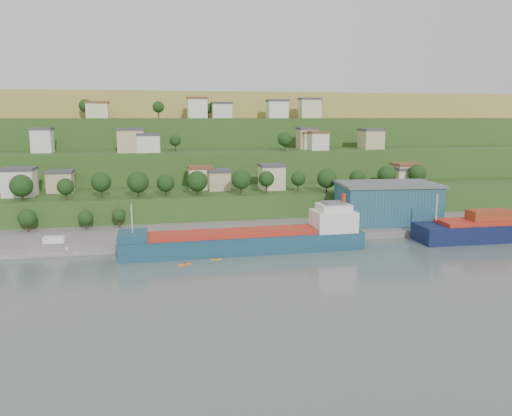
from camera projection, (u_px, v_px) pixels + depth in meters
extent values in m
plane|color=#45544E|center=(260.00, 260.00, 125.36)|extent=(500.00, 500.00, 0.00)
cube|color=slate|center=(304.00, 232.00, 156.23)|extent=(220.00, 26.00, 4.00)
cube|color=slate|center=(47.00, 249.00, 135.99)|extent=(40.00, 18.00, 2.40)
cube|color=#284719|center=(228.00, 217.00, 179.39)|extent=(260.00, 32.00, 20.00)
cube|color=#284719|center=(218.00, 203.00, 208.33)|extent=(280.00, 32.00, 44.00)
cube|color=#284719|center=(211.00, 193.00, 237.28)|extent=(300.00, 32.00, 70.00)
cube|color=olive|center=(198.00, 175.00, 308.67)|extent=(360.00, 120.00, 96.00)
cube|color=silver|center=(20.00, 183.00, 162.19)|extent=(9.73, 8.58, 8.49)
cube|color=#3F3F44|center=(18.00, 169.00, 161.35)|extent=(10.33, 9.18, 0.90)
cube|color=tan|center=(61.00, 182.00, 171.32)|extent=(8.40, 7.56, 6.67)
cube|color=#3F3F44|center=(60.00, 171.00, 170.64)|extent=(9.00, 8.16, 0.90)
cube|color=beige|center=(201.00, 179.00, 179.16)|extent=(8.15, 8.90, 7.38)
cube|color=brown|center=(200.00, 167.00, 178.42)|extent=(8.75, 9.50, 0.90)
cube|color=tan|center=(219.00, 181.00, 176.48)|extent=(7.43, 7.99, 6.45)
cube|color=#3F3F44|center=(219.00, 170.00, 175.83)|extent=(8.03, 8.59, 0.90)
cube|color=beige|center=(272.00, 178.00, 177.66)|extent=(8.23, 8.27, 8.19)
cube|color=#3F3F44|center=(272.00, 165.00, 176.85)|extent=(8.83, 8.87, 0.90)
cube|color=beige|center=(406.00, 178.00, 185.70)|extent=(9.64, 7.26, 6.16)
cube|color=#3F3F44|center=(407.00, 169.00, 185.07)|extent=(10.24, 7.86, 0.90)
cube|color=tan|center=(406.00, 176.00, 186.25)|extent=(9.21, 7.74, 7.76)
cube|color=brown|center=(407.00, 164.00, 185.48)|extent=(9.81, 8.34, 0.90)
cube|color=silver|center=(42.00, 141.00, 190.76)|extent=(7.39, 7.11, 8.68)
cube|color=#3F3F44|center=(41.00, 129.00, 189.90)|extent=(7.99, 7.71, 0.90)
cube|color=tan|center=(131.00, 141.00, 191.67)|extent=(9.79, 7.11, 8.46)
cube|color=#3F3F44|center=(130.00, 129.00, 190.83)|extent=(10.39, 7.71, 0.90)
cube|color=silver|center=(132.00, 143.00, 197.66)|extent=(9.39, 8.09, 6.40)
cube|color=brown|center=(132.00, 134.00, 197.01)|extent=(9.99, 8.69, 0.90)
cube|color=silver|center=(149.00, 144.00, 193.69)|extent=(8.45, 8.54, 6.49)
cube|color=#3F3F44|center=(148.00, 134.00, 193.03)|extent=(9.05, 9.14, 0.90)
cube|color=tan|center=(307.00, 139.00, 212.71)|extent=(7.79, 7.40, 8.28)
cube|color=#3F3F44|center=(307.00, 128.00, 211.89)|extent=(8.39, 8.00, 0.90)
cube|color=beige|center=(312.00, 141.00, 211.66)|extent=(8.88, 8.23, 6.56)
cube|color=brown|center=(312.00, 133.00, 211.00)|extent=(9.48, 8.83, 0.90)
cube|color=silver|center=(317.00, 142.00, 207.46)|extent=(7.40, 8.68, 6.88)
cube|color=brown|center=(318.00, 132.00, 206.76)|extent=(8.00, 9.28, 0.90)
cube|color=tan|center=(371.00, 140.00, 213.53)|extent=(8.51, 8.99, 7.75)
cube|color=#3F3F44|center=(371.00, 130.00, 212.76)|extent=(9.11, 9.59, 0.90)
cube|color=beige|center=(98.00, 111.00, 225.23)|extent=(9.54, 7.52, 6.56)
cube|color=brown|center=(97.00, 102.00, 224.57)|extent=(10.14, 8.12, 0.90)
cube|color=silver|center=(197.00, 109.00, 229.77)|extent=(8.75, 8.65, 8.65)
cube|color=brown|center=(197.00, 98.00, 228.92)|extent=(9.35, 9.25, 0.90)
cube|color=silver|center=(221.00, 111.00, 235.55)|extent=(9.14, 7.55, 6.56)
cube|color=#3F3F44|center=(221.00, 103.00, 234.89)|extent=(9.74, 8.15, 0.90)
cube|color=silver|center=(277.00, 110.00, 236.29)|extent=(9.34, 7.83, 7.79)
cube|color=#3F3F44|center=(277.00, 100.00, 235.51)|extent=(9.94, 8.43, 0.90)
cube|color=beige|center=(310.00, 109.00, 240.49)|extent=(9.59, 7.05, 8.74)
cube|color=#3F3F44|center=(310.00, 99.00, 239.62)|extent=(10.19, 7.65, 0.90)
cube|color=beige|center=(311.00, 110.00, 242.07)|extent=(8.38, 7.29, 8.01)
cube|color=#3F3F44|center=(311.00, 100.00, 241.27)|extent=(8.98, 7.89, 0.90)
cylinder|color=#382619|center=(22.00, 196.00, 153.41)|extent=(0.50, 0.50, 2.79)
sphere|color=black|center=(21.00, 186.00, 152.82)|extent=(6.91, 6.91, 6.91)
cylinder|color=#382619|center=(66.00, 196.00, 155.20)|extent=(0.50, 0.50, 2.74)
sphere|color=black|center=(65.00, 187.00, 154.70)|extent=(5.22, 5.22, 5.22)
cylinder|color=#382619|center=(102.00, 193.00, 158.30)|extent=(0.50, 0.50, 3.53)
sphere|color=black|center=(101.00, 182.00, 157.67)|extent=(6.24, 6.24, 6.24)
cylinder|color=#382619|center=(138.00, 193.00, 160.01)|extent=(0.50, 0.50, 3.10)
sphere|color=black|center=(138.00, 182.00, 159.39)|extent=(6.85, 6.85, 6.85)
cylinder|color=#382619|center=(166.00, 192.00, 162.58)|extent=(0.50, 0.50, 2.74)
sphere|color=black|center=(166.00, 183.00, 162.05)|extent=(5.70, 5.70, 5.70)
cylinder|color=#382619|center=(197.00, 191.00, 164.63)|extent=(0.50, 0.50, 2.78)
sphere|color=black|center=(197.00, 181.00, 164.05)|extent=(6.82, 6.82, 6.82)
cylinder|color=#382619|center=(241.00, 190.00, 164.68)|extent=(0.50, 0.50, 3.48)
sphere|color=black|center=(241.00, 179.00, 164.05)|extent=(6.49, 6.49, 6.49)
cylinder|color=#382619|center=(266.00, 188.00, 168.57)|extent=(0.50, 0.50, 3.50)
sphere|color=black|center=(266.00, 179.00, 168.00)|extent=(5.37, 5.37, 5.37)
cylinder|color=#382619|center=(298.00, 187.00, 171.00)|extent=(0.50, 0.50, 3.35)
sphere|color=black|center=(298.00, 179.00, 170.46)|extent=(4.96, 4.96, 4.96)
cylinder|color=#382619|center=(327.00, 188.00, 170.40)|extent=(0.50, 0.50, 3.06)
sphere|color=black|center=(327.00, 178.00, 169.80)|extent=(6.66, 6.66, 6.66)
cylinder|color=#382619|center=(357.00, 186.00, 176.12)|extent=(0.50, 0.50, 2.86)
sphere|color=black|center=(357.00, 178.00, 175.60)|extent=(5.49, 5.49, 5.49)
cylinder|color=#382619|center=(387.00, 185.00, 177.72)|extent=(0.50, 0.50, 3.30)
sphere|color=black|center=(387.00, 175.00, 177.09)|extent=(6.75, 6.75, 6.75)
cylinder|color=#382619|center=(417.00, 183.00, 180.30)|extent=(0.50, 0.50, 3.75)
sphere|color=black|center=(417.00, 173.00, 179.65)|extent=(6.42, 6.42, 6.42)
cylinder|color=#382619|center=(175.00, 147.00, 199.13)|extent=(0.50, 0.50, 3.06)
sphere|color=black|center=(175.00, 140.00, 198.63)|extent=(4.45, 4.45, 4.45)
cylinder|color=#382619|center=(159.00, 114.00, 220.56)|extent=(0.50, 0.50, 3.49)
sphere|color=black|center=(158.00, 107.00, 220.00)|extent=(5.02, 5.02, 5.02)
cylinder|color=#382619|center=(208.00, 115.00, 237.18)|extent=(0.50, 0.50, 3.37)
sphere|color=black|center=(208.00, 108.00, 236.65)|extent=(4.57, 4.57, 4.57)
cylinder|color=#382619|center=(86.00, 114.00, 227.60)|extent=(0.50, 0.50, 4.03)
sphere|color=black|center=(85.00, 106.00, 226.95)|extent=(5.84, 5.84, 5.84)
cylinder|color=#382619|center=(285.00, 147.00, 203.18)|extent=(0.50, 0.50, 3.03)
sphere|color=black|center=(285.00, 139.00, 202.63)|extent=(5.77, 5.77, 5.77)
cube|color=#153750|center=(244.00, 246.00, 133.19)|extent=(65.08, 11.33, 6.49)
cube|color=#B32817|center=(237.00, 233.00, 132.16)|extent=(48.36, 9.18, 1.11)
cube|color=#153750|center=(133.00, 236.00, 126.91)|extent=(7.59, 10.33, 1.85)
cube|color=silver|center=(333.00, 221.00, 136.94)|extent=(11.29, 9.47, 5.56)
cube|color=silver|center=(334.00, 207.00, 136.28)|extent=(8.47, 7.56, 1.85)
cube|color=#595B5E|center=(334.00, 203.00, 136.06)|extent=(5.66, 5.66, 0.56)
cylinder|color=#B32817|center=(344.00, 199.00, 136.40)|extent=(1.13, 1.13, 2.78)
cylinder|color=silver|center=(132.00, 218.00, 126.08)|extent=(0.34, 0.34, 7.42)
cube|color=silver|center=(144.00, 243.00, 127.81)|extent=(13.16, 10.70, 0.23)
cylinder|color=silver|center=(437.00, 207.00, 140.92)|extent=(0.36, 0.36, 7.59)
cube|color=maroon|center=(490.00, 215.00, 144.77)|extent=(13.14, 5.74, 2.82)
cube|color=#1F4B5F|center=(387.00, 204.00, 160.13)|extent=(31.47, 20.57, 12.00)
cube|color=#595B5E|center=(388.00, 184.00, 158.99)|extent=(32.55, 21.66, 0.80)
cube|color=white|center=(54.00, 241.00, 134.54)|extent=(5.72, 2.84, 2.57)
cube|color=silver|center=(72.00, 247.00, 131.53)|extent=(4.03, 2.71, 0.75)
cube|color=orange|center=(185.00, 264.00, 121.26)|extent=(3.55, 1.62, 0.26)
sphere|color=#3F3F44|center=(184.00, 263.00, 121.18)|extent=(0.62, 0.62, 0.62)
cube|color=orange|center=(216.00, 259.00, 125.54)|extent=(2.92, 0.78, 0.22)
sphere|color=#3F3F44|center=(216.00, 258.00, 125.47)|extent=(0.51, 0.51, 0.51)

